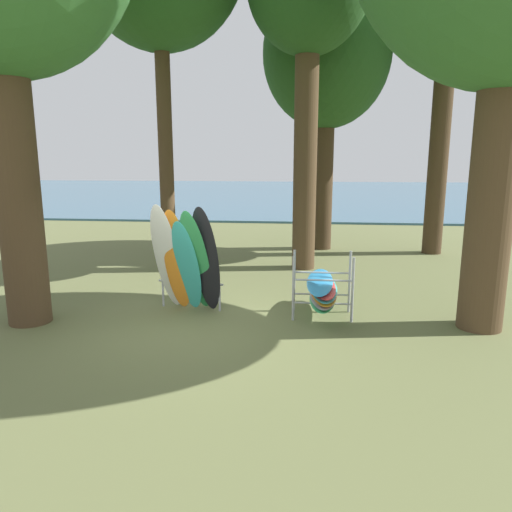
{
  "coord_description": "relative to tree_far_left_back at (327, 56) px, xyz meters",
  "views": [
    {
      "loc": [
        1.98,
        -8.14,
        3.07
      ],
      "look_at": [
        1.05,
        1.21,
        1.1
      ],
      "focal_mm": 33.52,
      "sensor_mm": 36.0,
      "label": 1
    }
  ],
  "objects": [
    {
      "name": "lake_water",
      "position": [
        -2.6,
        23.98,
        -6.09
      ],
      "size": [
        80.0,
        36.0,
        0.1
      ],
      "primitive_type": "cube",
      "color": "#38607A",
      "rests_on": "ground"
    },
    {
      "name": "tree_deep_back",
      "position": [
        3.52,
        -0.43,
        0.96
      ],
      "size": [
        3.21,
        3.21,
        9.18
      ],
      "color": "#42301E",
      "rests_on": "ground"
    },
    {
      "name": "tree_far_left_back",
      "position": [
        0.0,
        0.0,
        0.0
      ],
      "size": [
        4.02,
        4.02,
        8.54
      ],
      "color": "#42301E",
      "rests_on": "ground"
    },
    {
      "name": "board_storage_rack",
      "position": [
        -0.23,
        -7.07,
        -5.58
      ],
      "size": [
        1.15,
        2.12,
        1.25
      ],
      "color": "#9EA0A5",
      "rests_on": "ground"
    },
    {
      "name": "ground_plane",
      "position": [
        -2.6,
        -7.93,
        -6.14
      ],
      "size": [
        80.0,
        80.0,
        0.0
      ],
      "primitive_type": "plane",
      "color": "#60663D"
    },
    {
      "name": "leaning_board_pile",
      "position": [
        -2.88,
        -7.13,
        -5.09
      ],
      "size": [
        1.42,
        1.02,
        2.21
      ],
      "color": "white",
      "rests_on": "ground"
    }
  ]
}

